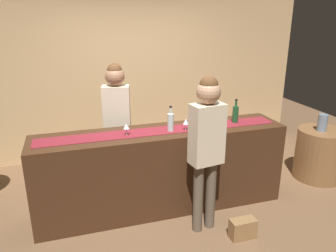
% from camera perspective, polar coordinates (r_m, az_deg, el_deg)
% --- Properties ---
extents(ground_plane, '(10.00, 10.00, 0.00)m').
position_cam_1_polar(ground_plane, '(4.27, -1.01, -13.69)').
color(ground_plane, brown).
extents(back_wall, '(6.00, 0.12, 2.90)m').
position_cam_1_polar(back_wall, '(5.52, -6.72, 9.85)').
color(back_wall, tan).
rests_on(back_wall, ground).
extents(bar_counter, '(2.98, 0.60, 1.01)m').
position_cam_1_polar(bar_counter, '(4.02, -1.05, -7.61)').
color(bar_counter, '#3D2314').
rests_on(bar_counter, ground).
extents(counter_runner_cloth, '(2.84, 0.28, 0.01)m').
position_cam_1_polar(counter_runner_cloth, '(3.82, -1.09, -0.78)').
color(counter_runner_cloth, maroon).
rests_on(counter_runner_cloth, bar_counter).
extents(wine_bottle_green, '(0.07, 0.07, 0.30)m').
position_cam_1_polar(wine_bottle_green, '(4.16, 11.62, 2.06)').
color(wine_bottle_green, '#194723').
rests_on(wine_bottle_green, bar_counter).
extents(wine_bottle_clear, '(0.07, 0.07, 0.30)m').
position_cam_1_polar(wine_bottle_clear, '(3.77, 0.46, 0.72)').
color(wine_bottle_clear, '#B2C6C1').
rests_on(wine_bottle_clear, bar_counter).
extents(wine_glass_near_customer, '(0.07, 0.07, 0.14)m').
position_cam_1_polar(wine_glass_near_customer, '(3.80, 3.12, 0.72)').
color(wine_glass_near_customer, silver).
rests_on(wine_glass_near_customer, bar_counter).
extents(wine_glass_mid_counter, '(0.07, 0.07, 0.14)m').
position_cam_1_polar(wine_glass_mid_counter, '(3.67, -7.24, -0.08)').
color(wine_glass_mid_counter, silver).
rests_on(wine_glass_mid_counter, bar_counter).
extents(bartender, '(0.38, 0.27, 1.73)m').
position_cam_1_polar(bartender, '(4.26, -8.88, 1.97)').
color(bartender, '#26262B').
rests_on(bartender, ground).
extents(customer_sipping, '(0.37, 0.25, 1.73)m').
position_cam_1_polar(customer_sipping, '(3.41, 6.73, -2.27)').
color(customer_sipping, brown).
rests_on(customer_sipping, ground).
extents(round_side_table, '(0.68, 0.68, 0.74)m').
position_cam_1_polar(round_side_table, '(5.28, 24.81, -4.43)').
color(round_side_table, brown).
rests_on(round_side_table, ground).
extents(vase_on_side_table, '(0.13, 0.13, 0.24)m').
position_cam_1_polar(vase_on_side_table, '(5.07, 25.22, 0.53)').
color(vase_on_side_table, slate).
rests_on(vase_on_side_table, round_side_table).
extents(handbag, '(0.28, 0.14, 0.22)m').
position_cam_1_polar(handbag, '(3.78, 12.84, -16.97)').
color(handbag, olive).
rests_on(handbag, ground).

